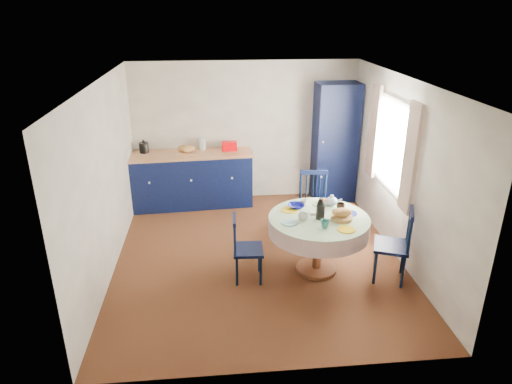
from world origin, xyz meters
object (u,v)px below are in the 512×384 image
kitchen_counter (191,178)px  mug_d (304,203)px  dining_table (319,226)px  mug_a (303,217)px  chair_far (313,205)px  chair_right (395,245)px  cobalt_bowl (296,206)px  mug_c (341,206)px  pantry_cabinet (335,143)px  chair_left (245,248)px  mug_b (325,224)px

kitchen_counter → mug_d: bearing=-54.7°
dining_table → mug_a: size_ratio=10.68×
chair_far → chair_right: (0.80, -1.28, -0.02)m
cobalt_bowl → mug_a: bearing=-87.4°
mug_c → mug_d: bearing=160.7°
pantry_cabinet → cobalt_bowl: bearing=-118.2°
kitchen_counter → mug_c: kitchen_counter is taller
dining_table → chair_right: 1.00m
pantry_cabinet → chair_right: bearing=-89.0°
kitchen_counter → chair_left: kitchen_counter is taller
chair_far → dining_table: bearing=-90.0°
cobalt_bowl → mug_d: bearing=26.8°
dining_table → chair_far: dining_table is taller
pantry_cabinet → chair_right: size_ratio=2.12×
chair_left → cobalt_bowl: chair_left is taller
mug_d → cobalt_bowl: bearing=-153.2°
kitchen_counter → dining_table: (1.77, -2.41, 0.18)m
mug_a → cobalt_bowl: mug_a is taller
mug_a → mug_c: bearing=26.3°
kitchen_counter → mug_b: size_ratio=20.85×
pantry_cabinet → chair_left: size_ratio=2.38×
chair_left → mug_a: chair_left is taller
chair_left → mug_c: 1.42m
kitchen_counter → mug_c: size_ratio=20.03×
chair_left → cobalt_bowl: bearing=-56.9°
kitchen_counter → chair_far: bearing=-40.7°
kitchen_counter → mug_c: (2.11, -2.19, 0.34)m
mug_a → cobalt_bowl: (-0.02, 0.39, -0.02)m
mug_a → chair_left: bearing=-176.6°
chair_far → mug_c: (0.20, -0.76, 0.32)m
pantry_cabinet → mug_b: size_ratio=20.01×
mug_a → mug_c: (0.58, 0.28, -0.00)m
dining_table → mug_b: size_ratio=12.36×
mug_d → chair_left: bearing=-150.0°
mug_a → mug_b: (0.23, -0.24, 0.00)m
mug_d → chair_right: bearing=-32.8°
pantry_cabinet → chair_far: pantry_cabinet is taller
chair_left → dining_table: bearing=-81.2°
kitchen_counter → chair_far: size_ratio=2.14×
mug_d → cobalt_bowl: mug_d is taller
cobalt_bowl → chair_left: bearing=-149.5°
pantry_cabinet → cobalt_bowl: (-1.09, -2.13, -0.24)m
mug_a → chair_right: bearing=-11.5°
pantry_cabinet → chair_left: bearing=-126.6°
mug_b → cobalt_bowl: bearing=111.7°
mug_b → mug_c: mug_b is taller
dining_table → mug_b: 0.35m
dining_table → chair_right: (0.94, -0.30, -0.17)m
pantry_cabinet → mug_a: (-1.07, -2.52, -0.22)m
chair_right → mug_d: 1.31m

